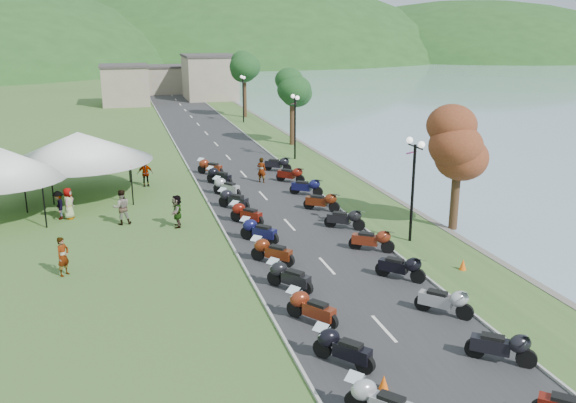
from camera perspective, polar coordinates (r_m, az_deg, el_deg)
road at (r=49.26m, az=-5.61°, el=4.12°), size 7.00×120.00×0.02m
hills_backdrop at (r=207.89m, az=-13.76°, el=12.79°), size 360.00×120.00×76.00m
far_building at (r=93.01m, az=-11.97°, el=10.99°), size 18.00×16.00×5.00m
moto_row_left at (r=26.91m, az=-1.42°, el=-4.77°), size 2.60×37.40×1.10m
moto_row_right at (r=30.08m, az=6.39°, el=-2.59°), size 2.60×32.94×1.10m
vendor_tent_main at (r=39.48m, az=-18.84°, el=3.32°), size 5.83×5.83×4.00m
vendor_tent_side at (r=36.24m, az=-25.18°, el=1.56°), size 4.52×4.52×4.00m
tree_lakeside at (r=31.95m, az=15.57°, el=3.37°), size 2.47×2.47×6.85m
pedestrian_a at (r=27.60m, az=-20.13°, el=-6.49°), size 0.74×0.76×1.69m
pedestrian_b at (r=33.60m, az=-15.19°, el=-2.05°), size 0.96×0.60×1.88m
pedestrian_c at (r=35.53m, az=-20.53°, el=-1.55°), size 0.60×1.08×1.58m
traffic_cone_near at (r=18.53m, az=8.95°, el=-16.37°), size 0.30×0.30×0.46m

